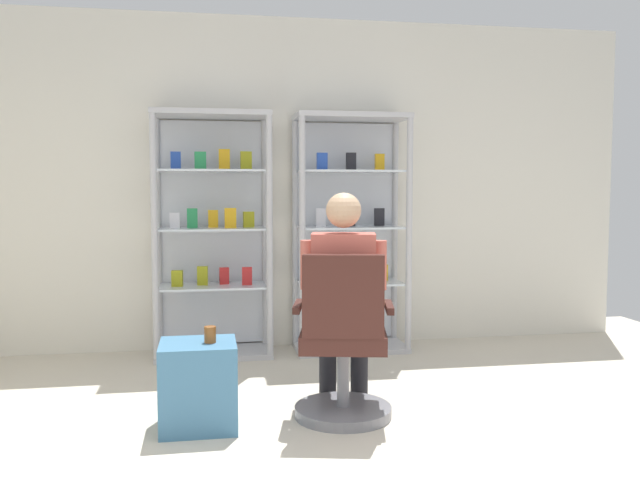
# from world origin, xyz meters

# --- Properties ---
(back_wall) EXTENTS (6.00, 0.10, 2.70)m
(back_wall) POSITION_xyz_m (0.00, 3.00, 1.35)
(back_wall) COLOR silver
(back_wall) RESTS_ON ground
(display_cabinet_left) EXTENTS (0.90, 0.45, 1.90)m
(display_cabinet_left) POSITION_xyz_m (-0.55, 2.76, 0.96)
(display_cabinet_left) COLOR #B7B7BC
(display_cabinet_left) RESTS_ON ground
(display_cabinet_right) EXTENTS (0.90, 0.45, 1.90)m
(display_cabinet_right) POSITION_xyz_m (0.55, 2.76, 0.96)
(display_cabinet_right) COLOR #B7B7BC
(display_cabinet_right) RESTS_ON ground
(office_chair) EXTENTS (0.61, 0.58, 0.96)m
(office_chair) POSITION_xyz_m (0.15, 1.10, 0.39)
(office_chair) COLOR slate
(office_chair) RESTS_ON ground
(seated_shopkeeper) EXTENTS (0.54, 0.61, 1.29)m
(seated_shopkeeper) POSITION_xyz_m (0.19, 1.26, 0.71)
(seated_shopkeeper) COLOR black
(seated_shopkeeper) RESTS_ON ground
(storage_crate) EXTENTS (0.41, 0.37, 0.48)m
(storage_crate) POSITION_xyz_m (-0.65, 1.12, 0.24)
(storage_crate) COLOR teal
(storage_crate) RESTS_ON ground
(tea_glass) EXTENTS (0.06, 0.06, 0.09)m
(tea_glass) POSITION_xyz_m (-0.59, 1.10, 0.52)
(tea_glass) COLOR brown
(tea_glass) RESTS_ON storage_crate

